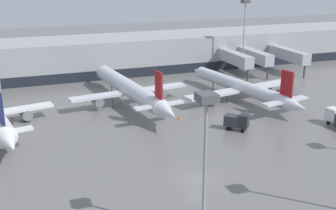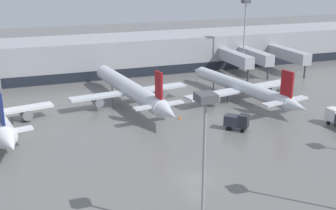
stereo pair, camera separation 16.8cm
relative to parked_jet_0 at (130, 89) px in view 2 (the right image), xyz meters
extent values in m
plane|color=slate|center=(-0.15, -33.06, -3.24)|extent=(320.00, 320.00, 0.00)
cube|color=#9EA0A5|center=(-0.15, 28.94, 1.26)|extent=(160.00, 16.00, 9.00)
cube|color=#1E232D|center=(-0.15, 20.89, -2.04)|extent=(156.80, 0.10, 2.40)
cube|color=#A8AAB2|center=(46.19, 13.24, 1.36)|extent=(2.60, 15.42, 2.80)
cylinder|color=#3F4247|center=(46.19, 6.13, -1.64)|extent=(0.44, 0.44, 3.20)
cube|color=#A8AAB2|center=(30.96, 13.89, 1.36)|extent=(2.60, 14.11, 2.80)
cylinder|color=#3F4247|center=(30.96, 7.43, -1.64)|extent=(0.44, 0.44, 3.20)
cube|color=#A8AAB2|center=(36.89, 14.20, 1.36)|extent=(2.60, 13.48, 2.80)
cylinder|color=#3F4247|center=(36.89, 8.06, -1.64)|extent=(0.44, 0.44, 3.20)
cylinder|color=silver|center=(-0.09, 0.70, 0.07)|extent=(7.14, 29.97, 3.21)
cone|color=silver|center=(-2.31, 17.22, 0.07)|extent=(3.49, 3.90, 3.05)
cone|color=silver|center=(2.21, -16.46, 0.07)|extent=(3.50, 5.15, 2.89)
cube|color=silver|center=(0.01, -0.04, -0.57)|extent=(24.30, 5.78, 0.44)
cube|color=silver|center=(1.73, -12.89, 0.39)|extent=(9.30, 2.66, 0.35)
cube|color=maroon|center=(1.73, -12.89, 3.67)|extent=(0.67, 2.36, 5.28)
cylinder|color=slate|center=(-6.70, -0.94, -1.54)|extent=(2.13, 3.06, 1.76)
cylinder|color=slate|center=(6.71, 0.86, -1.54)|extent=(2.13, 3.06, 1.76)
cylinder|color=#2D2D33|center=(-1.38, 10.30, -2.31)|extent=(0.20, 0.20, 1.86)
cylinder|color=#2D2D33|center=(-3.73, -1.29, -2.31)|extent=(0.20, 0.20, 1.86)
cylinder|color=#2D2D33|center=(3.94, -0.26, -2.31)|extent=(0.20, 0.20, 1.86)
cone|color=white|center=(-22.46, -20.05, -0.31)|extent=(4.01, 5.60, 3.06)
cube|color=white|center=(-23.20, -16.39, 0.03)|extent=(8.33, 3.04, 0.35)
cube|color=navy|center=(-23.20, -16.39, 3.46)|extent=(0.81, 2.34, 5.51)
cylinder|color=slate|center=(-19.84, -2.50, -2.02)|extent=(2.39, 3.15, 1.87)
cylinder|color=#2D2D33|center=(-22.23, -3.75, -2.54)|extent=(0.20, 0.20, 1.40)
cylinder|color=silver|center=(22.56, -3.65, -0.58)|extent=(7.70, 28.14, 2.66)
cone|color=silver|center=(19.76, 11.62, -0.58)|extent=(3.02, 3.34, 2.53)
cone|color=silver|center=(25.46, -19.45, -0.58)|extent=(3.08, 4.36, 2.40)
cube|color=silver|center=(22.69, -4.34, -1.11)|extent=(26.73, 7.83, 0.44)
cube|color=silver|center=(24.90, -16.37, -0.31)|extent=(10.26, 3.52, 0.35)
cube|color=maroon|center=(24.90, -16.37, 2.77)|extent=(0.85, 2.79, 5.10)
cylinder|color=slate|center=(15.36, -5.69, -1.92)|extent=(2.05, 3.59, 1.46)
cylinder|color=slate|center=(30.02, -3.00, -1.92)|extent=(2.05, 3.59, 1.46)
cylinder|color=#2D2D33|center=(20.91, 5.34, -2.51)|extent=(0.20, 0.20, 1.46)
cylinder|color=#2D2D33|center=(18.63, -5.80, -2.51)|extent=(0.20, 0.20, 1.46)
cylinder|color=#2D2D33|center=(27.00, -4.26, -2.51)|extent=(0.20, 0.20, 1.46)
cube|color=#2D333D|center=(12.66, -18.99, -1.64)|extent=(3.08, 3.07, 1.79)
cube|color=#26282D|center=(14.09, -20.38, -1.46)|extent=(2.33, 2.33, 2.16)
cylinder|color=black|center=(14.72, -19.82, -2.89)|extent=(0.68, 0.67, 0.70)
cylinder|color=black|center=(13.54, -21.03, -2.89)|extent=(0.68, 0.67, 0.70)
cylinder|color=black|center=(12.94, -18.08, -2.89)|extent=(0.68, 0.67, 0.70)
cylinder|color=black|center=(11.76, -19.29, -2.89)|extent=(0.68, 0.67, 0.70)
cube|color=silver|center=(30.41, -22.80, -1.44)|extent=(2.14, 2.44, 2.20)
cylinder|color=black|center=(29.49, -22.81, -2.89)|extent=(0.32, 0.72, 0.70)
cylinder|color=black|center=(31.31, -22.62, -2.89)|extent=(0.32, 0.72, 0.70)
cone|color=orange|center=(-22.21, -7.35, -2.89)|extent=(0.39, 0.39, 0.70)
cone|color=orange|center=(6.17, -11.32, -2.93)|extent=(0.46, 0.46, 0.61)
cylinder|color=gray|center=(33.99, 15.45, 5.65)|extent=(0.30, 0.30, 17.77)
cube|color=#4C4C51|center=(33.99, 15.45, 14.93)|extent=(1.80, 1.80, 0.80)
cylinder|color=gray|center=(-4.19, -44.22, 3.90)|extent=(0.30, 0.30, 14.26)
cube|color=#4C4C51|center=(-4.19, -44.22, 11.43)|extent=(1.80, 1.80, 0.80)
camera|label=1|loc=(-20.15, -77.78, 22.76)|focal=45.00mm
camera|label=2|loc=(-20.00, -77.83, 22.76)|focal=45.00mm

